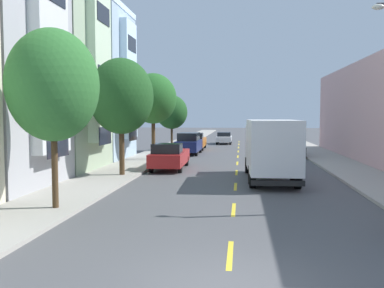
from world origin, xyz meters
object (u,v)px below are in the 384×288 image
(street_tree_second, at_px, (121,96))
(parked_suv_navy, at_px, (189,143))
(delivery_box_truck, at_px, (271,146))
(moving_white_sedan, at_px, (224,138))
(parked_wagon_black, at_px, (291,147))
(street_tree_farthest, at_px, (172,112))
(parked_suv_burgundy, at_px, (273,135))
(parked_pickup_red, at_px, (170,156))
(parked_pickup_orange, at_px, (195,141))
(street_tree_third, at_px, (153,99))
(street_tree_nearest, at_px, (53,85))

(street_tree_second, distance_m, parked_suv_navy, 14.74)
(delivery_box_truck, height_order, moving_white_sedan, delivery_box_truck)
(parked_wagon_black, distance_m, moving_white_sedan, 16.57)
(street_tree_farthest, relative_size, parked_suv_burgundy, 1.09)
(parked_suv_burgundy, bearing_deg, moving_white_sedan, -159.56)
(parked_pickup_red, xyz_separation_m, parked_pickup_orange, (-0.12, 15.90, 0.00))
(parked_pickup_orange, height_order, moving_white_sedan, parked_pickup_orange)
(parked_pickup_red, bearing_deg, street_tree_third, 113.35)
(parked_suv_burgundy, distance_m, moving_white_sedan, 6.44)
(street_tree_third, bearing_deg, parked_suv_burgundy, 64.26)
(parked_suv_navy, xyz_separation_m, parked_suv_burgundy, (8.62, 16.35, 0.00))
(street_tree_farthest, bearing_deg, parked_pickup_red, -81.10)
(moving_white_sedan, bearing_deg, parked_suv_burgundy, 20.44)
(street_tree_nearest, xyz_separation_m, parked_pickup_red, (2.08, 12.12, -3.70))
(parked_suv_burgundy, bearing_deg, street_tree_nearest, -105.25)
(street_tree_second, bearing_deg, parked_pickup_red, 60.31)
(parked_pickup_red, distance_m, moving_white_sedan, 24.75)
(moving_white_sedan, bearing_deg, parked_wagon_black, -67.88)
(parked_wagon_black, height_order, parked_suv_navy, parked_suv_navy)
(street_tree_nearest, distance_m, parked_wagon_black, 24.27)
(street_tree_second, xyz_separation_m, parked_suv_navy, (2.01, 14.17, -3.54))
(parked_pickup_red, bearing_deg, parked_wagon_black, 46.63)
(delivery_box_truck, bearing_deg, street_tree_third, 132.60)
(parked_wagon_black, xyz_separation_m, parked_suv_navy, (-8.83, 1.24, 0.18))
(street_tree_third, xyz_separation_m, parked_wagon_black, (10.84, 4.45, -3.94))
(parked_pickup_red, height_order, parked_pickup_orange, same)
(street_tree_nearest, bearing_deg, moving_white_sedan, 82.86)
(street_tree_nearest, relative_size, parked_suv_navy, 1.33)
(parked_wagon_black, bearing_deg, parked_pickup_orange, 143.29)
(delivery_box_truck, relative_size, parked_suv_burgundy, 1.52)
(parked_wagon_black, relative_size, parked_suv_burgundy, 0.97)
(street_tree_third, distance_m, parked_suv_navy, 7.11)
(delivery_box_truck, bearing_deg, parked_suv_navy, 112.96)
(parked_pickup_orange, bearing_deg, street_tree_second, -95.72)
(street_tree_second, relative_size, parked_pickup_orange, 1.22)
(delivery_box_truck, bearing_deg, street_tree_nearest, -135.66)
(street_tree_nearest, bearing_deg, street_tree_second, 90.00)
(street_tree_second, relative_size, parked_suv_burgundy, 1.34)
(street_tree_nearest, height_order, parked_wagon_black, street_tree_nearest)
(moving_white_sedan, bearing_deg, parked_pickup_red, -95.84)
(street_tree_nearest, distance_m, moving_white_sedan, 37.22)
(street_tree_farthest, distance_m, parked_suv_navy, 4.43)
(street_tree_nearest, relative_size, parked_pickup_orange, 1.20)
(moving_white_sedan, bearing_deg, street_tree_third, -103.08)
(street_tree_farthest, distance_m, parked_pickup_orange, 4.40)
(street_tree_third, relative_size, parked_wagon_black, 1.38)
(street_tree_nearest, distance_m, parked_suv_navy, 23.00)
(street_tree_farthest, relative_size, parked_pickup_orange, 0.99)
(street_tree_nearest, height_order, parked_suv_burgundy, street_tree_nearest)
(street_tree_second, height_order, street_tree_third, street_tree_third)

